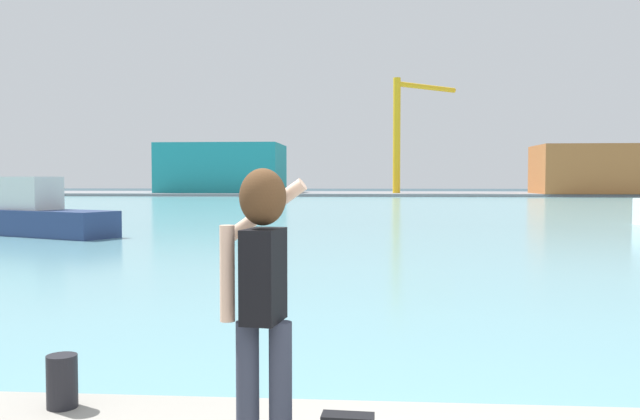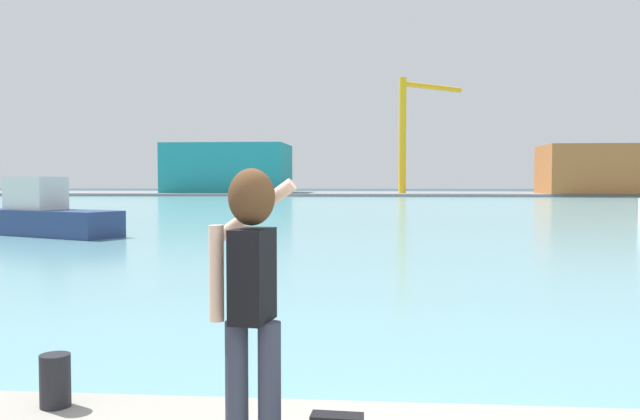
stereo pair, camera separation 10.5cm
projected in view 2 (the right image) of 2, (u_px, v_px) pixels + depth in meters
The scene contains 9 objects.
ground_plane at pixel (380, 207), 52.81m from camera, with size 220.00×220.00×0.00m, color #334751.
harbor_water at pixel (380, 206), 54.80m from camera, with size 140.00×100.00×0.02m, color #6BA8B2.
far_shore_dock at pixel (379, 194), 94.60m from camera, with size 140.00×20.00×0.38m, color gray.
person_photographer at pixel (251, 281), 3.99m from camera, with size 0.53×0.56×1.74m.
harbor_bollard at pixel (55, 381), 4.91m from camera, with size 0.22×0.22×0.39m, color black.
boat_moored at pixel (46, 215), 25.77m from camera, with size 6.41×4.19×2.27m.
warehouse_left at pixel (229, 168), 95.41m from camera, with size 16.85×11.88×6.86m, color teal.
warehouse_right at pixel (600, 169), 86.49m from camera, with size 14.60×9.34×6.31m, color #B26633.
port_crane at pixel (410, 123), 90.46m from camera, with size 9.19×8.09×15.49m.
Camera 2 is at (-0.14, -2.98, 2.18)m, focal length 37.46 mm.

